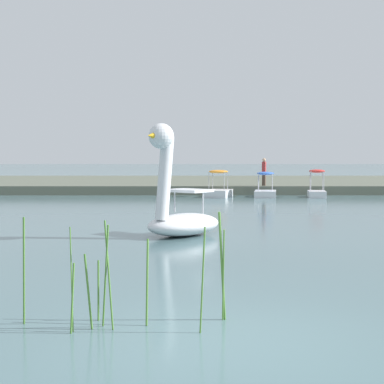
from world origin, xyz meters
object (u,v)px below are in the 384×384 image
pedal_boat_blue (263,189)px  person_on_path (262,171)px  pedal_boat_red (314,189)px  swan_boat (177,209)px  pedal_boat_orange (216,189)px

pedal_boat_blue → person_on_path: size_ratio=1.38×
pedal_boat_blue → person_on_path: bearing=85.1°
pedal_boat_red → pedal_boat_blue: (-2.94, 0.37, -0.02)m
swan_boat → person_on_path: 20.66m
person_on_path → pedal_boat_blue: bearing=-94.9°
pedal_boat_red → swan_boat: bearing=-113.7°
swan_boat → pedal_boat_red: size_ratio=1.57×
pedal_boat_red → person_on_path: bearing=134.8°
pedal_boat_red → pedal_boat_blue: size_ratio=0.85×
pedal_boat_red → pedal_boat_blue: 2.96m
pedal_boat_red → pedal_boat_blue: bearing=172.8°
pedal_boat_orange → person_on_path: 3.95m
pedal_boat_red → pedal_boat_orange: size_ratio=0.82×
swan_boat → pedal_boat_orange: (1.90, 17.68, -0.34)m
pedal_boat_orange → person_on_path: bearing=38.8°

